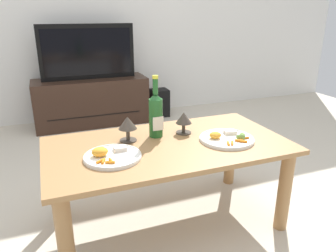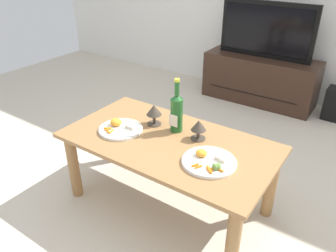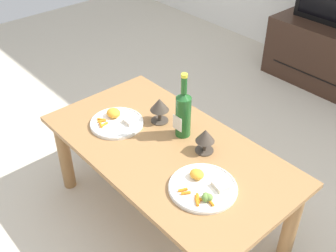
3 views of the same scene
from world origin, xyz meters
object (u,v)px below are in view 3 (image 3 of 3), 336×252
Objects in this scene: dinner_plate_right at (203,187)px; goblet_right at (205,137)px; dining_table at (167,160)px; dinner_plate_left at (117,121)px; wine_bottle at (183,112)px; goblet_left at (160,106)px.

goblet_right is at bearing 133.24° from dinner_plate_right.
dinner_plate_left is at bearing -167.47° from dining_table.
dining_table is 3.72× the size of wine_bottle.
goblet_left is 0.49× the size of dinner_plate_left.
goblet_right is (0.14, 0.11, 0.17)m from dining_table.
wine_bottle is at bearing 4.29° from goblet_left.
dining_table is 0.28m from goblet_left.
dinner_plate_right is (0.49, -0.18, -0.08)m from goblet_left.
goblet_left is 0.32m from goblet_right.
goblet_left is at bearing 159.59° from dinner_plate_right.
dinner_plate_left reaches higher than dinner_plate_right.
goblet_left reaches higher than dinner_plate_right.
goblet_right is (0.32, 0.00, -0.01)m from goblet_left.
dining_table is at bearing -30.83° from goblet_left.
wine_bottle is 1.16× the size of dinner_plate_right.
wine_bottle is at bearing 149.57° from dinner_plate_right.
goblet_right is 0.26m from dinner_plate_right.
goblet_right is (0.16, -0.01, -0.05)m from wine_bottle.
dinner_plate_left is (-0.45, -0.18, -0.07)m from goblet_right.
dining_table is 9.30× the size of goblet_left.
dining_table is at bearing 12.53° from dinner_plate_left.
dinner_plate_right is at bearing -0.36° from dinner_plate_left.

